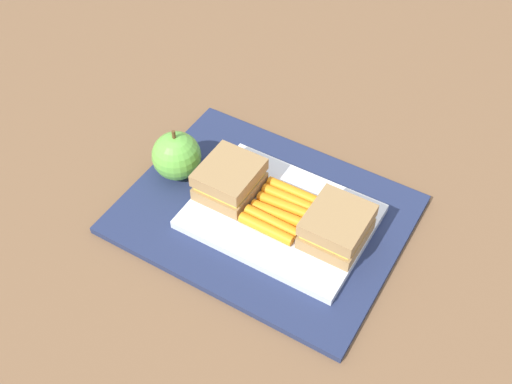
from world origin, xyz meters
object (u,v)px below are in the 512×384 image
at_px(sandwich_half_left, 337,227).
at_px(apple, 177,156).
at_px(sandwich_half_right, 230,179).
at_px(carrot_sticks_bundle, 280,210).
at_px(food_tray, 281,216).

relative_size(sandwich_half_left, apple, 1.01).
height_order(sandwich_half_right, carrot_sticks_bundle, sandwich_half_right).
height_order(food_tray, carrot_sticks_bundle, carrot_sticks_bundle).
xyz_separation_m(carrot_sticks_bundle, apple, (0.16, -0.00, 0.02)).
xyz_separation_m(sandwich_half_right, carrot_sticks_bundle, (-0.08, 0.00, -0.02)).
xyz_separation_m(food_tray, sandwich_half_left, (-0.08, 0.00, 0.03)).
bearing_deg(sandwich_half_right, sandwich_half_left, 180.00).
distance_m(food_tray, sandwich_half_left, 0.08).
relative_size(food_tray, sandwich_half_right, 2.88).
bearing_deg(food_tray, apple, -0.13).
xyz_separation_m(sandwich_half_left, sandwich_half_right, (0.16, 0.00, 0.00)).
bearing_deg(food_tray, carrot_sticks_bundle, 16.93).
height_order(sandwich_half_left, carrot_sticks_bundle, sandwich_half_left).
xyz_separation_m(food_tray, carrot_sticks_bundle, (0.00, 0.00, 0.01)).
bearing_deg(sandwich_half_right, carrot_sticks_bundle, 179.81).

